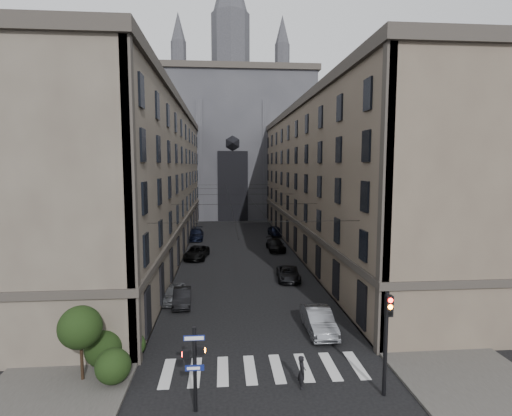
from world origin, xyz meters
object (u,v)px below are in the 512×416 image
object	(u,v)px
gothic_tower	(231,136)
traffic_light_right	(387,331)
car_left_far	(196,234)
car_left_midfar	(197,253)
car_left_near	(174,293)
pedestrian_signal_left	(194,363)
car_right_midnear	(288,274)
car_right_midfar	(276,245)
car_right_far	(275,231)
car_right_near	(319,321)
pedestrian	(302,372)
car_left_midnear	(182,297)

from	to	relation	value
gothic_tower	traffic_light_right	xyz separation A→B (m)	(5.60, -73.04, -14.51)
car_left_far	car_left_midfar	bearing A→B (deg)	-86.71
car_left_near	car_left_midfar	size ratio (longest dim) A/B	0.76
pedestrian_signal_left	car_left_near	world-z (taller)	pedestrian_signal_left
traffic_light_right	car_left_far	world-z (taller)	traffic_light_right
car_right_midnear	car_right_midfar	world-z (taller)	car_right_midfar
car_right_midnear	car_right_far	bearing A→B (deg)	89.85
gothic_tower	car_left_near	bearing A→B (deg)	-96.06
car_left_near	car_right_far	world-z (taller)	car_right_far
traffic_light_right	car_left_midfar	world-z (taller)	traffic_light_right
car_right_midfar	car_right_near	bearing A→B (deg)	-93.23
car_left_far	pedestrian	world-z (taller)	pedestrian
car_left_midfar	pedestrian	xyz separation A→B (m)	(7.01, -28.73, 0.11)
car_right_near	car_right_midfar	bearing A→B (deg)	88.64
car_left_near	pedestrian_signal_left	bearing A→B (deg)	-74.41
pedestrian	car_left_near	bearing A→B (deg)	35.38
car_left_midnear	car_right_near	size ratio (longest dim) A/B	0.83
pedestrian_signal_left	car_right_far	world-z (taller)	pedestrian_signal_left
car_left_far	pedestrian	distance (m)	41.93
car_left_midnear	car_left_midfar	distance (m)	16.12
car_left_midfar	car_left_midnear	bearing A→B (deg)	-83.18
gothic_tower	car_right_near	size ratio (longest dim) A/B	11.98
traffic_light_right	car_right_near	size ratio (longest dim) A/B	1.07
car_left_far	car_left_midnear	bearing A→B (deg)	-89.42
car_left_far	car_right_near	distance (m)	36.14
car_left_midfar	car_left_far	size ratio (longest dim) A/B	0.95
car_right_midfar	car_left_midfar	bearing A→B (deg)	-161.72
car_left_midnear	car_right_far	distance (m)	32.82
pedestrian_signal_left	car_right_midfar	world-z (taller)	pedestrian_signal_left
pedestrian_signal_left	car_left_near	size ratio (longest dim) A/B	1.00
gothic_tower	car_right_far	distance (m)	33.92
car_left_near	gothic_tower	bearing A→B (deg)	89.41
gothic_tower	car_right_midfar	distance (m)	43.31
car_right_far	car_left_midnear	bearing A→B (deg)	-116.62
car_left_midfar	car_right_midfar	world-z (taller)	car_right_midfar
pedestrian_signal_left	car_right_midnear	distance (m)	21.80
traffic_light_right	car_left_midfar	size ratio (longest dim) A/B	0.98
gothic_tower	pedestrian	xyz separation A→B (m)	(1.72, -71.96, -16.96)
car_right_midfar	car_left_far	bearing A→B (deg)	139.57
pedestrian_signal_left	traffic_light_right	distance (m)	9.18
car_left_far	car_right_near	xyz separation A→B (m)	(10.40, -34.62, -0.01)
gothic_tower	car_right_midfar	size ratio (longest dim) A/B	11.28
pedestrian_signal_left	car_left_far	xyz separation A→B (m)	(-2.69, 42.68, -1.51)
car_right_midnear	car_left_far	bearing A→B (deg)	119.47
gothic_tower	pedestrian_signal_left	distance (m)	75.15
car_right_midfar	car_right_far	xyz separation A→B (m)	(1.41, 10.85, 0.03)
traffic_light_right	car_left_near	bearing A→B (deg)	128.87
car_right_midnear	car_right_far	distance (m)	24.54
car_left_midfar	car_right_midnear	bearing A→B (deg)	-38.78
pedestrian_signal_left	car_left_midnear	xyz separation A→B (m)	(-1.95, 14.11, -1.66)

